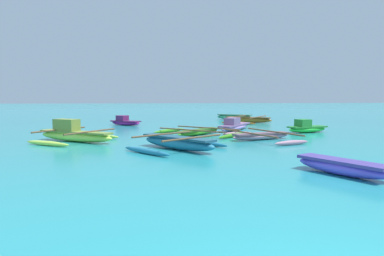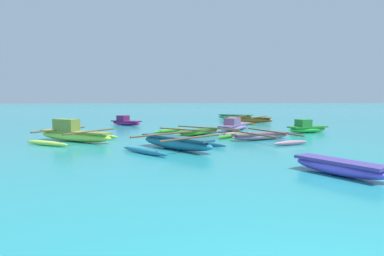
% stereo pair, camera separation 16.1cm
% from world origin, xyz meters
% --- Properties ---
extents(moored_boat_0, '(3.15, 4.62, 0.38)m').
position_xyz_m(moored_boat_0, '(3.14, 13.26, 0.18)').
color(moored_boat_0, '#AD768E').
rests_on(moored_boat_0, ground_plane).
extents(moored_boat_1, '(2.89, 3.78, 0.77)m').
position_xyz_m(moored_boat_1, '(3.04, 17.93, 0.27)').
color(moored_boat_1, '#CE90DF').
rests_on(moored_boat_1, ground_plane).
extents(moored_boat_2, '(3.83, 4.04, 0.99)m').
position_xyz_m(moored_boat_2, '(-5.40, 13.66, 0.33)').
color(moored_boat_2, '#C1E851').
rests_on(moored_boat_2, ground_plane).
extents(moored_boat_3, '(1.72, 2.50, 0.39)m').
position_xyz_m(moored_boat_3, '(2.79, 5.94, 0.22)').
color(moored_boat_3, '#6C4FE6').
rests_on(moored_boat_3, ground_plane).
extents(moored_boat_4, '(4.91, 4.85, 0.34)m').
position_xyz_m(moored_boat_4, '(0.56, 15.75, 0.16)').
color(moored_boat_4, '#41921F').
rests_on(moored_boat_4, ground_plane).
extents(moored_boat_5, '(2.61, 1.46, 0.75)m').
position_xyz_m(moored_boat_5, '(6.74, 16.16, 0.26)').
color(moored_boat_5, green).
rests_on(moored_boat_5, ground_plane).
extents(moored_boat_6, '(4.76, 5.17, 0.50)m').
position_xyz_m(moored_boat_6, '(5.66, 24.13, 0.23)').
color(moored_boat_6, '#A4601D').
rests_on(moored_boat_6, ground_plane).
extents(moored_boat_7, '(4.04, 3.93, 0.55)m').
position_xyz_m(moored_boat_7, '(-1.00, 10.74, 0.25)').
color(moored_boat_7, teal).
rests_on(moored_boat_7, ground_plane).
extents(moored_boat_8, '(3.07, 2.60, 0.48)m').
position_xyz_m(moored_boat_8, '(5.47, 27.54, 0.27)').
color(moored_boat_8, '#4BAE7C').
rests_on(moored_boat_8, ground_plane).
extents(moored_boat_9, '(2.41, 2.07, 0.69)m').
position_xyz_m(moored_boat_9, '(-3.76, 22.59, 0.24)').
color(moored_boat_9, '#941F81').
rests_on(moored_boat_9, ground_plane).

